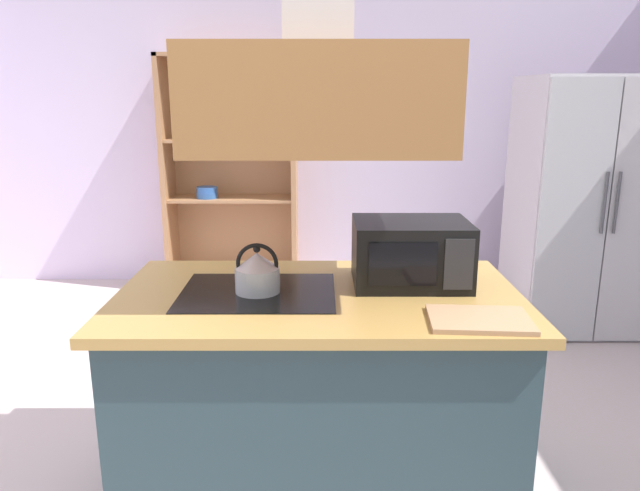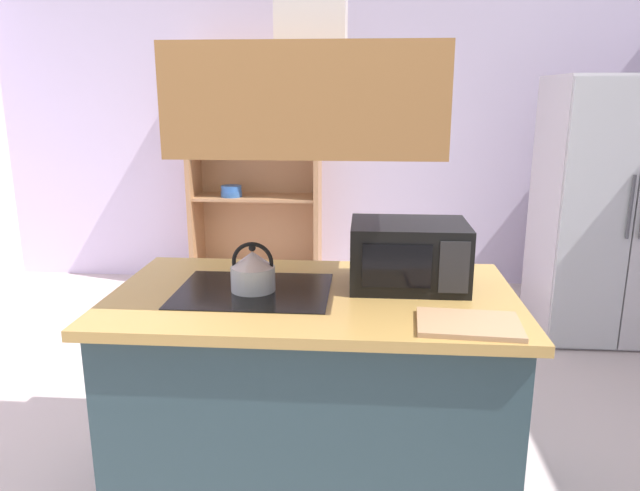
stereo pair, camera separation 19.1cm
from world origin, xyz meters
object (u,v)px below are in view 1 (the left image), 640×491
(microwave, at_px, (412,253))
(cutting_board, at_px, (481,320))
(refrigerator, at_px, (585,206))
(kettle, at_px, (259,272))
(dish_cabinet, at_px, (234,188))

(microwave, bearing_deg, cutting_board, -67.80)
(refrigerator, height_order, microwave, refrigerator)
(cutting_board, height_order, microwave, microwave)
(kettle, bearing_deg, dish_cabinet, 100.18)
(kettle, xyz_separation_m, cutting_board, (0.78, -0.31, -0.07))
(dish_cabinet, relative_size, kettle, 10.08)
(cutting_board, relative_size, microwave, 0.74)
(refrigerator, distance_m, kettle, 2.86)
(cutting_board, distance_m, microwave, 0.48)
(refrigerator, bearing_deg, dish_cabinet, 160.62)
(refrigerator, relative_size, cutting_board, 5.22)
(kettle, bearing_deg, microwave, 10.66)
(cutting_board, bearing_deg, refrigerator, 59.53)
(refrigerator, xyz_separation_m, cutting_board, (-1.32, -2.25, 0.02))
(dish_cabinet, height_order, microwave, dish_cabinet)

